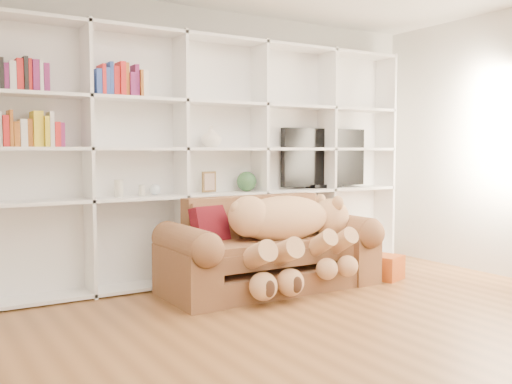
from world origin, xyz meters
TOP-DOWN VIEW (x-y plane):
  - floor at (0.00, 0.00)m, footprint 5.00×5.00m
  - wall_back at (0.00, 2.50)m, footprint 5.00×0.02m
  - bookshelf at (-0.24, 2.36)m, footprint 4.43×0.35m
  - sofa at (0.18, 1.71)m, footprint 2.01×0.87m
  - teddy_bear at (0.29, 1.54)m, footprint 1.42×0.80m
  - throw_pillow at (-0.36, 1.85)m, footprint 0.39×0.27m
  - gift_box at (1.38, 1.41)m, footprint 0.37×0.36m
  - tv at (1.33, 2.35)m, footprint 1.12×0.18m
  - picture_frame at (-0.14, 2.30)m, footprint 0.17×0.06m
  - green_vase at (0.29, 2.30)m, footprint 0.20×0.20m
  - figurine_tall at (-1.05, 2.30)m, footprint 0.08×0.08m
  - figurine_short at (-0.83, 2.30)m, footprint 0.08×0.08m
  - snow_globe at (-0.71, 2.30)m, footprint 0.10×0.10m
  - shelf_vase at (-0.11, 2.30)m, footprint 0.25×0.25m

SIDE VIEW (x-z plane):
  - floor at x=0.00m, z-range 0.00..0.00m
  - gift_box at x=1.38m, z-range 0.00..0.24m
  - sofa at x=0.18m, z-range -0.10..0.74m
  - teddy_bear at x=0.29m, z-range 0.17..0.99m
  - throw_pillow at x=-0.36m, z-range 0.42..0.79m
  - figurine_short at x=-0.83m, z-range 0.86..0.97m
  - snow_globe at x=-0.71m, z-range 0.87..0.97m
  - figurine_tall at x=-1.05m, z-range 0.86..1.02m
  - green_vase at x=0.29m, z-range 0.86..1.07m
  - picture_frame at x=-0.14m, z-range 0.88..1.08m
  - tv at x=1.33m, z-range 0.86..1.52m
  - bookshelf at x=-0.24m, z-range 0.11..2.51m
  - wall_back at x=0.00m, z-range 0.00..2.70m
  - shelf_vase at x=-0.11m, z-range 1.31..1.52m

